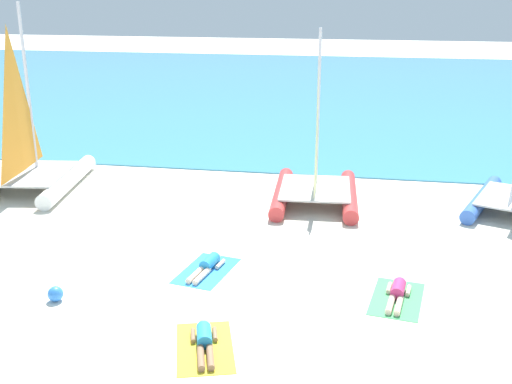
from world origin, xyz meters
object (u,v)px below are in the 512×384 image
(sunbather_middle, at_px, (204,340))
(sunbather_left, at_px, (208,265))
(sunbather_right, at_px, (397,292))
(towel_left, at_px, (207,271))
(towel_middle, at_px, (205,347))
(sailboat_white, at_px, (29,163))
(towel_right, at_px, (397,299))
(sailboat_red, at_px, (316,178))
(beach_ball, at_px, (55,294))

(sunbather_middle, bearing_deg, sunbather_left, 86.57)
(sunbather_right, bearing_deg, towel_left, -178.63)
(towel_middle, xyz_separation_m, sunbather_middle, (-0.02, 0.06, 0.13))
(sailboat_white, relative_size, towel_right, 3.29)
(sailboat_red, xyz_separation_m, towel_left, (-2.21, -5.61, -0.82))
(sailboat_white, height_order, towel_right, sailboat_white)
(towel_left, bearing_deg, beach_ball, -144.69)
(sailboat_red, relative_size, beach_ball, 15.72)
(towel_left, relative_size, beach_ball, 5.42)
(sunbather_left, xyz_separation_m, sunbather_middle, (0.80, -3.37, 0.00))
(sailboat_red, distance_m, beach_ball, 9.30)
(sailboat_red, relative_size, sunbather_left, 3.53)
(sailboat_red, distance_m, towel_right, 6.76)
(beach_ball, bearing_deg, towel_right, 10.77)
(sunbather_middle, xyz_separation_m, sunbather_right, (3.82, 2.71, 0.00))
(sailboat_white, bearing_deg, towel_middle, -53.27)
(sailboat_white, distance_m, sailboat_red, 9.84)
(sailboat_white, distance_m, towel_left, 9.34)
(sunbather_left, relative_size, towel_right, 0.82)
(beach_ball, bearing_deg, towel_middle, -18.51)
(towel_right, bearing_deg, sailboat_white, 154.05)
(towel_middle, bearing_deg, beach_ball, 161.49)
(sunbather_left, relative_size, towel_middle, 0.82)
(towel_middle, relative_size, sunbather_middle, 1.23)
(sailboat_white, xyz_separation_m, sunbather_right, (12.26, -5.89, -0.80))
(towel_middle, distance_m, sunbather_middle, 0.14)
(sailboat_red, bearing_deg, sailboat_white, 178.42)
(sailboat_white, relative_size, sailboat_red, 1.13)
(sailboat_red, xyz_separation_m, towel_middle, (-1.38, -8.98, -0.82))
(towel_left, height_order, towel_middle, same)
(sailboat_red, xyz_separation_m, beach_ball, (-5.17, -7.71, -0.65))
(sunbather_right, xyz_separation_m, beach_ball, (-7.59, -1.51, 0.04))
(towel_left, xyz_separation_m, towel_right, (4.62, -0.65, 0.00))
(sailboat_red, distance_m, towel_left, 6.09)
(towel_right, xyz_separation_m, sunbather_right, (0.01, 0.07, 0.13))
(sailboat_white, height_order, sunbather_middle, sailboat_white)
(sailboat_white, xyz_separation_m, towel_middle, (8.46, -8.67, -0.92))
(towel_right, bearing_deg, sunbather_left, 171.12)
(sunbather_right, bearing_deg, sunbather_left, -179.45)
(sailboat_white, distance_m, sunbather_middle, 12.08)
(sunbather_middle, relative_size, beach_ball, 4.40)
(towel_middle, xyz_separation_m, beach_ball, (-3.79, 1.27, 0.17))
(sunbather_left, bearing_deg, towel_left, -90.00)
(sailboat_white, height_order, sunbather_right, sailboat_white)
(sunbather_right, bearing_deg, towel_right, -90.00)
(towel_left, distance_m, sunbather_right, 4.67)
(sunbather_left, distance_m, sunbather_right, 4.67)
(sailboat_white, relative_size, sunbather_right, 3.98)
(sailboat_red, relative_size, towel_right, 2.90)
(sunbather_left, xyz_separation_m, beach_ball, (-2.97, -2.16, 0.04))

